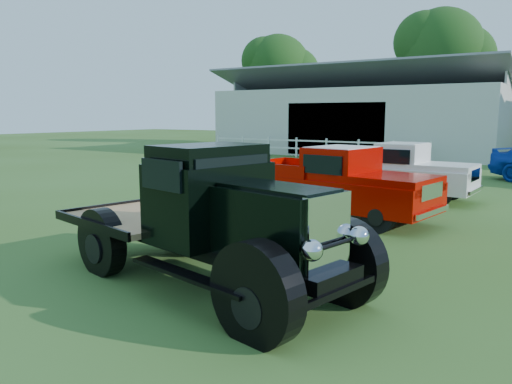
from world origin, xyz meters
The scene contains 8 objects.
ground centered at (0.00, 0.00, 0.00)m, with size 120.00×120.00×0.00m, color #355217.
shed_left centered at (-7.00, 26.00, 2.80)m, with size 18.80×10.20×5.60m, color silver, non-canonical shape.
fence_rail centered at (-8.00, 20.00, 0.60)m, with size 14.20×0.16×1.20m, color white, non-canonical shape.
tree_a centered at (-18.00, 33.00, 5.25)m, with size 6.30×6.30×10.50m, color #1E4D15, non-canonical shape.
tree_b centered at (-4.00, 34.00, 5.75)m, with size 6.90×6.90×11.50m, color #1E4D15, non-canonical shape.
vintage_flatbed centered at (0.89, -1.28, 1.07)m, with size 5.41×2.14×2.14m, color black, non-canonical shape.
red_pickup centered at (0.55, 4.40, 0.91)m, with size 4.99×1.92×1.82m, color #AF0700, non-canonical shape.
white_pickup centered at (0.93, 8.22, 0.84)m, with size 4.60×1.78×1.69m, color white, non-canonical shape.
Camera 1 is at (5.53, -7.05, 2.57)m, focal length 35.00 mm.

